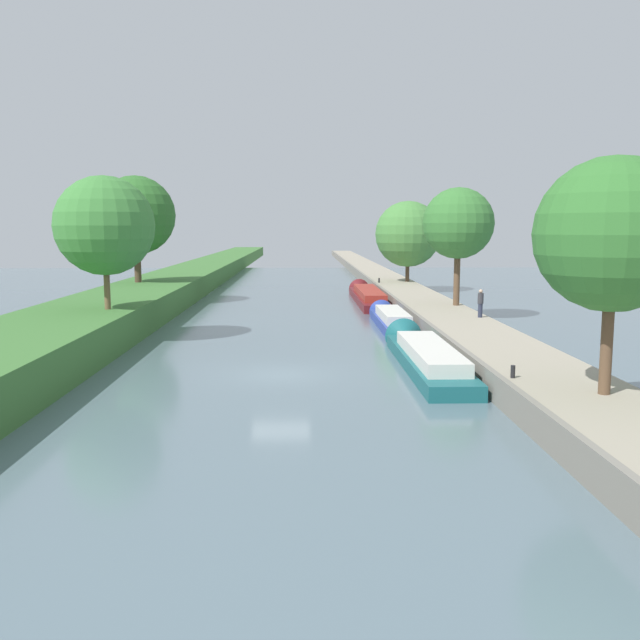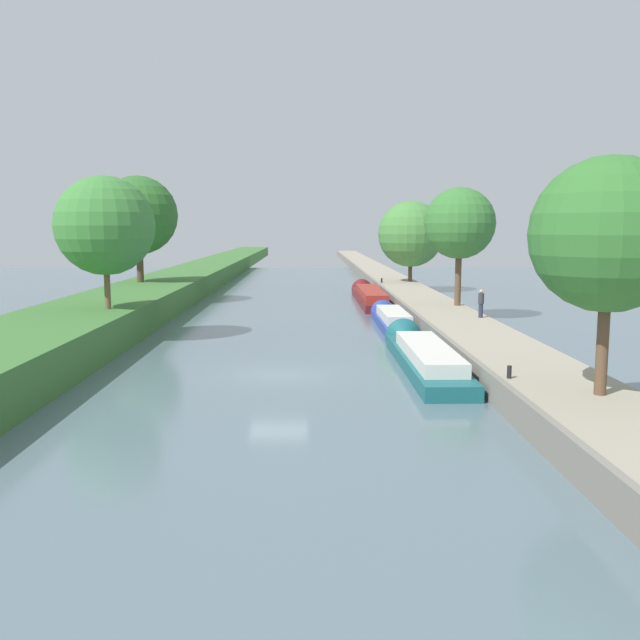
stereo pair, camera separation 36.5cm
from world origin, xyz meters
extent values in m
plane|color=slate|center=(0.00, 0.00, 0.00)|extent=(160.00, 160.00, 0.00)
cube|color=#3D7033|center=(-11.21, 0.00, 0.94)|extent=(6.32, 260.00, 1.87)
cube|color=#9E937F|center=(10.04, 0.00, 0.51)|extent=(3.99, 260.00, 1.03)
cube|color=gray|center=(7.92, 0.00, 0.54)|extent=(0.25, 260.00, 1.08)
cube|color=#195B60|center=(6.54, 1.07, 0.30)|extent=(2.15, 12.12, 0.61)
cube|color=silver|center=(6.54, 0.46, 0.89)|extent=(1.76, 8.48, 0.57)
cone|color=#195B60|center=(6.54, 7.77, 0.30)|extent=(2.04, 1.29, 2.04)
cube|color=#283D93|center=(6.63, 14.17, 0.28)|extent=(1.82, 9.36, 0.57)
cube|color=silver|center=(6.63, 13.70, 0.85)|extent=(1.49, 6.55, 0.56)
cone|color=#283D93|center=(6.63, 19.39, 0.28)|extent=(1.73, 1.09, 1.73)
cube|color=maroon|center=(6.52, 28.62, 0.31)|extent=(2.12, 15.81, 0.63)
cube|color=maroon|center=(6.52, 27.83, 0.91)|extent=(1.74, 11.07, 0.57)
cone|color=maroon|center=(6.52, 37.17, 0.31)|extent=(2.02, 1.27, 2.02)
cylinder|color=brown|center=(10.53, -7.82, 2.88)|extent=(0.37, 0.37, 3.71)
sphere|color=#33702D|center=(10.53, -7.82, 6.06)|extent=(4.82, 4.82, 4.82)
cylinder|color=brown|center=(11.44, 17.32, 3.14)|extent=(0.42, 0.42, 4.23)
sphere|color=#387533|center=(11.44, 17.32, 6.58)|extent=(4.78, 4.78, 4.78)
cylinder|color=#4C3828|center=(11.27, 38.07, 2.47)|extent=(0.38, 0.38, 2.89)
sphere|color=#47843D|center=(11.27, 38.07, 5.67)|extent=(6.39, 6.39, 6.39)
cylinder|color=#4C3828|center=(-12.42, 27.20, 3.71)|extent=(0.55, 0.55, 3.68)
sphere|color=#2D6628|center=(-12.42, 27.20, 7.28)|extent=(6.31, 6.31, 6.31)
cylinder|color=brown|center=(-9.65, 8.47, 3.39)|extent=(0.33, 0.33, 3.04)
sphere|color=#3D7F38|center=(-9.65, 8.47, 6.38)|extent=(5.33, 5.33, 5.33)
cylinder|color=#282D42|center=(11.44, 10.95, 1.44)|extent=(0.26, 0.26, 0.82)
cylinder|color=#333338|center=(11.44, 10.95, 2.16)|extent=(0.34, 0.34, 0.62)
sphere|color=tan|center=(11.44, 10.95, 2.58)|extent=(0.22, 0.22, 0.22)
cylinder|color=black|center=(8.34, -5.42, 1.25)|extent=(0.16, 0.16, 0.45)
cylinder|color=black|center=(8.34, 36.77, 1.25)|extent=(0.16, 0.16, 0.45)
camera|label=1|loc=(0.94, -28.83, 6.26)|focal=38.45mm
camera|label=2|loc=(1.31, -28.84, 6.26)|focal=38.45mm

